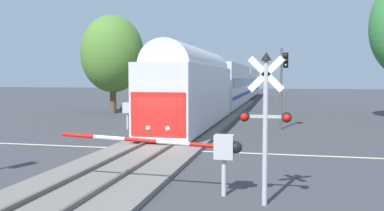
{
  "coord_description": "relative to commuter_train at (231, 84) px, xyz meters",
  "views": [
    {
      "loc": [
        5.76,
        -18.34,
        3.46
      ],
      "look_at": [
        1.26,
        2.15,
        2.0
      ],
      "focal_mm": 37.59,
      "sensor_mm": 36.0,
      "label": 1
    }
  ],
  "objects": [
    {
      "name": "ground_plane",
      "position": [
        -0.0,
        -30.15,
        -2.73
      ],
      "size": [
        220.0,
        220.0,
        0.0
      ],
      "primitive_type": "plane",
      "color": "#3D3D42"
    },
    {
      "name": "road_centre_stripe",
      "position": [
        -0.0,
        -30.15,
        -2.72
      ],
      "size": [
        44.0,
        0.2,
        0.01
      ],
      "color": "beige",
      "rests_on": "ground"
    },
    {
      "name": "railway_track",
      "position": [
        -0.0,
        -30.15,
        -2.63
      ],
      "size": [
        4.4,
        80.0,
        0.32
      ],
      "color": "slate",
      "rests_on": "ground"
    },
    {
      "name": "commuter_train",
      "position": [
        0.0,
        0.0,
        0.0
      ],
      "size": [
        3.04,
        63.75,
        5.16
      ],
      "color": "silver",
      "rests_on": "railway_track"
    },
    {
      "name": "crossing_gate_near",
      "position": [
        3.57,
        -36.98,
        -1.31
      ],
      "size": [
        5.72,
        0.4,
        1.8
      ],
      "color": "#B7B7BC",
      "rests_on": "ground"
    },
    {
      "name": "crossing_signal_mast",
      "position": [
        5.39,
        -37.65,
        -0.2
      ],
      "size": [
        1.36,
        0.44,
        4.14
      ],
      "color": "#B2B2B7",
      "rests_on": "ground"
    },
    {
      "name": "crossing_gate_far",
      "position": [
        -3.59,
        -23.31,
        -1.34
      ],
      "size": [
        5.65,
        0.4,
        1.8
      ],
      "color": "#B7B7BC",
      "rests_on": "ground"
    },
    {
      "name": "traffic_signal_far_side",
      "position": [
        5.95,
        -21.16,
        0.89
      ],
      "size": [
        0.53,
        0.38,
        5.4
      ],
      "color": "#4C4C51",
      "rests_on": "ground"
    },
    {
      "name": "oak_behind_train",
      "position": [
        -10.13,
        -11.99,
        3.0
      ],
      "size": [
        6.04,
        6.04,
        9.47
      ],
      "color": "brown",
      "rests_on": "ground"
    }
  ]
}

